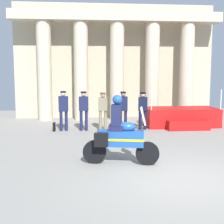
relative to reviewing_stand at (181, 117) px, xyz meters
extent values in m
plane|color=gray|center=(-2.42, -7.07, -0.41)|extent=(28.00, 28.00, 0.00)
cube|color=#B6AB91|center=(-2.75, 3.47, 2.70)|extent=(10.99, 0.30, 6.21)
cylinder|color=beige|center=(-6.53, 2.50, 2.15)|extent=(0.75, 0.75, 5.11)
cylinder|color=beige|center=(-4.64, 2.50, 2.15)|extent=(0.75, 0.75, 5.11)
cylinder|color=beige|center=(-2.75, 2.50, 2.15)|extent=(0.75, 0.75, 5.11)
cylinder|color=beige|center=(-0.85, 2.50, 2.15)|extent=(0.75, 0.75, 5.11)
cylinder|color=beige|center=(1.04, 2.50, 2.15)|extent=(0.75, 0.75, 5.11)
cube|color=#BEB297|center=(-2.75, 2.50, 4.95)|extent=(10.99, 0.95, 0.50)
cube|color=#B71414|center=(0.00, 0.08, 0.02)|extent=(3.31, 1.68, 0.85)
cube|color=#B71414|center=(0.00, -1.01, -0.20)|extent=(1.82, 0.50, 0.43)
cylinder|color=silver|center=(-1.58, -0.68, 0.89)|extent=(0.05, 0.05, 0.90)
cylinder|color=silver|center=(1.58, -0.68, 0.89)|extent=(0.05, 0.05, 0.90)
cylinder|color=#191E42|center=(-5.50, -0.66, 0.01)|extent=(0.13, 0.13, 0.84)
cylinder|color=#191E42|center=(-5.28, -0.66, 0.01)|extent=(0.13, 0.13, 0.84)
cube|color=#191E42|center=(-5.39, -0.66, 0.76)|extent=(0.40, 0.26, 0.65)
sphere|color=beige|center=(-5.39, -0.66, 1.19)|extent=(0.21, 0.21, 0.21)
cylinder|color=black|center=(-5.39, -0.66, 1.27)|extent=(0.24, 0.24, 0.06)
cylinder|color=#191E42|center=(-4.64, -0.71, 0.02)|extent=(0.13, 0.13, 0.87)
cylinder|color=#191E42|center=(-4.42, -0.71, 0.02)|extent=(0.13, 0.13, 0.87)
cube|color=#191E42|center=(-4.53, -0.71, 0.76)|extent=(0.40, 0.26, 0.61)
sphere|color=tan|center=(-4.53, -0.71, 1.17)|extent=(0.21, 0.21, 0.21)
cylinder|color=black|center=(-4.53, -0.71, 1.25)|extent=(0.24, 0.24, 0.06)
cylinder|color=#7A7056|center=(-3.81, -0.63, 0.01)|extent=(0.13, 0.13, 0.85)
cylinder|color=#7A7056|center=(-3.59, -0.63, 0.01)|extent=(0.13, 0.13, 0.85)
cube|color=#7A7056|center=(-3.70, -0.63, 0.72)|extent=(0.40, 0.26, 0.57)
sphere|color=tan|center=(-3.70, -0.63, 1.12)|extent=(0.21, 0.21, 0.21)
cylinder|color=#494334|center=(-3.70, -0.63, 1.19)|extent=(0.24, 0.24, 0.06)
cylinder|color=#141938|center=(-2.93, -0.67, 0.01)|extent=(0.13, 0.13, 0.84)
cylinder|color=#141938|center=(-2.71, -0.67, 0.01)|extent=(0.13, 0.13, 0.84)
cube|color=#141938|center=(-2.82, -0.67, 0.74)|extent=(0.40, 0.26, 0.62)
sphere|color=#997056|center=(-2.82, -0.67, 1.16)|extent=(0.21, 0.21, 0.21)
cylinder|color=black|center=(-2.82, -0.67, 1.23)|extent=(0.24, 0.24, 0.06)
cylinder|color=black|center=(-2.07, -0.67, 0.01)|extent=(0.13, 0.13, 0.84)
cylinder|color=black|center=(-1.85, -0.67, 0.01)|extent=(0.13, 0.13, 0.84)
cube|color=black|center=(-1.96, -0.67, 0.72)|extent=(0.40, 0.26, 0.59)
sphere|color=tan|center=(-1.96, -0.67, 1.12)|extent=(0.21, 0.21, 0.21)
cylinder|color=black|center=(-1.96, -0.67, 1.20)|extent=(0.24, 0.24, 0.06)
cylinder|color=black|center=(-2.84, -5.91, -0.09)|extent=(0.65, 0.23, 0.64)
cylinder|color=black|center=(-4.26, -5.60, -0.09)|extent=(0.66, 0.27, 0.64)
cube|color=#1E4C99|center=(-3.55, -5.75, 0.31)|extent=(1.28, 0.58, 0.44)
ellipsoid|color=#1E4C99|center=(-3.40, -5.78, 0.63)|extent=(0.58, 0.42, 0.26)
cube|color=yellow|center=(-3.55, -5.75, 0.29)|extent=(1.30, 0.59, 0.06)
cube|color=silver|center=(-2.96, -5.88, 0.93)|extent=(0.24, 0.42, 0.47)
cube|color=black|center=(-3.98, -5.39, 0.31)|extent=(0.39, 0.25, 0.36)
cube|color=black|center=(-4.09, -5.90, 0.31)|extent=(0.39, 0.25, 0.36)
cube|color=#191E42|center=(-3.66, -5.73, 0.60)|extent=(0.46, 0.42, 0.14)
cube|color=#191E42|center=(-3.66, -5.73, 0.95)|extent=(0.33, 0.41, 0.56)
sphere|color=#1E4C99|center=(-3.64, -5.73, 1.36)|extent=(0.26, 0.26, 0.26)
cube|color=black|center=(-5.80, -0.66, -0.23)|extent=(0.10, 0.32, 0.36)
camera|label=1|loc=(-4.56, -13.93, 2.08)|focal=49.69mm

